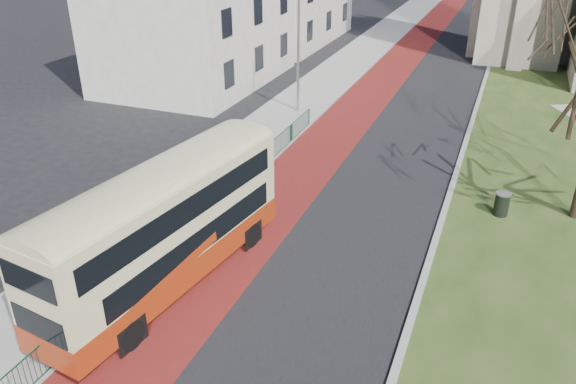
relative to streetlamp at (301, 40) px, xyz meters
The scene contains 10 objects.
ground 19.08m from the streetlamp, 76.42° to the right, with size 160.00×160.00×0.00m, color black.
road_carriageway 7.70m from the streetlamp, 18.88° to the left, with size 9.00×120.00×0.01m, color black.
bus_lane 5.91m from the streetlamp, 32.43° to the left, with size 3.40×120.00×0.01m, color #591414.
pavement_west 5.00m from the streetlamp, 108.07° to the left, with size 4.00×120.00×0.12m, color gray.
kerb_west 5.13m from the streetlamp, 56.03° to the left, with size 0.25×120.00×0.13m, color #999993.
kerb_east 12.07m from the streetlamp, 20.95° to the left, with size 0.25×80.00×0.13m, color #999993.
pedestrian_railing 14.64m from the streetlamp, 84.30° to the right, with size 0.07×24.00×1.12m.
streetlamp is the anchor object (origin of this frame).
bus 19.11m from the streetlamp, 83.02° to the right, with size 3.75×10.41×4.26m.
litter_bin 16.34m from the streetlamp, 36.84° to the right, with size 0.82×0.82×1.04m.
Camera 1 is at (7.66, -14.24, 11.71)m, focal length 35.00 mm.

